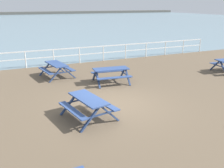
# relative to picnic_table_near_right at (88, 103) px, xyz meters

# --- Properties ---
(ground_plane) EXTENTS (30.00, 24.00, 0.20)m
(ground_plane) POSITION_rel_picnic_table_near_right_xyz_m (1.32, 0.78, -0.68)
(ground_plane) COLOR brown
(sea_band) EXTENTS (142.00, 90.00, 0.01)m
(sea_band) POSITION_rel_picnic_table_near_right_xyz_m (1.32, 53.53, -0.58)
(sea_band) COLOR gray
(sea_band) RESTS_ON ground
(distant_shoreline) EXTENTS (142.00, 6.00, 1.80)m
(distant_shoreline) POSITION_rel_picnic_table_near_right_xyz_m (1.32, 96.53, -0.58)
(distant_shoreline) COLOR #4C4C47
(distant_shoreline) RESTS_ON ground
(seaward_railing) EXTENTS (23.07, 0.07, 1.08)m
(seaward_railing) POSITION_rel_picnic_table_near_right_xyz_m (1.32, 8.53, 0.16)
(seaward_railing) COLOR white
(seaward_railing) RESTS_ON ground
(picnic_table_near_right) EXTENTS (1.83, 2.05, 0.80)m
(picnic_table_near_right) POSITION_rel_picnic_table_near_right_xyz_m (0.00, 0.00, 0.00)
(picnic_table_near_right) COLOR #334C84
(picnic_table_near_right) RESTS_ON ground
(picnic_table_far_right) EXTENTS (1.96, 1.72, 0.80)m
(picnic_table_far_right) POSITION_rel_picnic_table_near_right_xyz_m (2.39, 3.50, 0.00)
(picnic_table_far_right) COLOR #334C84
(picnic_table_far_right) RESTS_ON ground
(picnic_table_corner) EXTENTS (1.80, 2.03, 0.80)m
(picnic_table_corner) POSITION_rel_picnic_table_near_right_xyz_m (0.05, 5.71, 0.00)
(picnic_table_corner) COLOR #334C84
(picnic_table_corner) RESTS_ON ground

